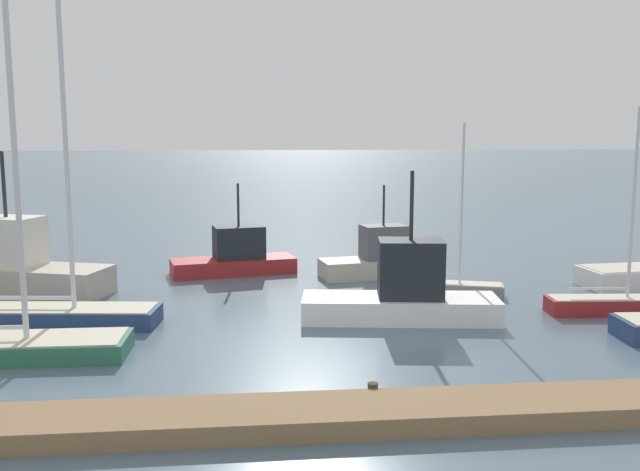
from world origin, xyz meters
name	(u,v)px	position (x,y,z in m)	size (l,w,h in m)	color
ground_plane	(354,365)	(0.00, 0.00, 0.00)	(600.00, 600.00, 0.00)	slate
dock_pier	(381,413)	(0.00, -3.83, 0.23)	(24.04, 1.97, 0.55)	olive
sailboat_0	(59,309)	(-9.11, 4.88, 0.57)	(6.66, 2.40, 12.51)	navy
sailboat_1	(616,303)	(10.00, 4.46, 0.40)	(4.88, 1.47, 7.20)	maroon
sailboat_3	(8,341)	(-9.62, 1.56, 0.49)	(6.68, 2.01, 11.21)	#2D6B51
sailboat_4	(451,286)	(5.04, 7.80, 0.35)	(4.13, 2.12, 6.70)	gray
fishing_boat_0	(15,268)	(-12.10, 9.77, 1.05)	(7.67, 4.36, 5.63)	#BCB29E
fishing_boat_1	(235,256)	(-3.51, 12.99, 0.78)	(5.82, 3.04, 4.11)	maroon
fishing_boat_2	(404,293)	(2.36, 4.41, 0.93)	(6.84, 2.87, 5.08)	white
fishing_boat_3	(380,258)	(2.91, 11.72, 0.80)	(5.33, 2.55, 4.08)	#BCB29E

